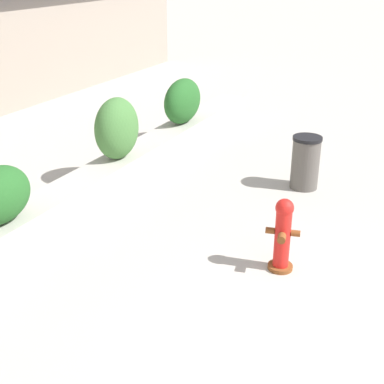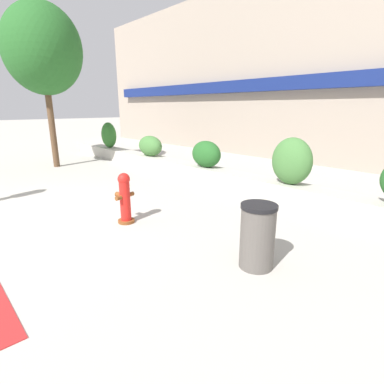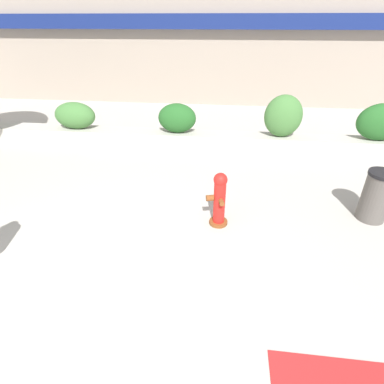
{
  "view_description": "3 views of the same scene",
  "coord_description": "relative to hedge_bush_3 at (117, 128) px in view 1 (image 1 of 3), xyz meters",
  "views": [
    {
      "loc": [
        -4.58,
        0.37,
        4.07
      ],
      "look_at": [
        1.92,
        3.68,
        0.82
      ],
      "focal_mm": 50.0,
      "sensor_mm": 36.0,
      "label": 1
    },
    {
      "loc": [
        7.13,
        -0.8,
        2.38
      ],
      "look_at": [
        1.98,
        3.89,
        0.4
      ],
      "focal_mm": 28.0,
      "sensor_mm": 36.0,
      "label": 2
    },
    {
      "loc": [
        1.81,
        -2.55,
        3.43
      ],
      "look_at": [
        1.19,
        2.6,
        0.43
      ],
      "focal_mm": 28.0,
      "sensor_mm": 36.0,
      "label": 3
    }
  ],
  "objects": [
    {
      "name": "trash_bin",
      "position": [
        1.37,
        -3.27,
        -0.58
      ],
      "size": [
        0.55,
        0.55,
        1.01
      ],
      "color": "#56514C",
      "rests_on": "ground"
    },
    {
      "name": "hedge_bush_3",
      "position": [
        0.0,
        0.0,
        0.0
      ],
      "size": [
        1.05,
        0.7,
        1.17
      ],
      "primitive_type": "ellipsoid",
      "color": "#427538",
      "rests_on": "planter_wall_low"
    },
    {
      "name": "hedge_bush_4",
      "position": [
        2.63,
        0.0,
        -0.08
      ],
      "size": [
        1.32,
        0.63,
        1.02
      ],
      "primitive_type": "ellipsoid",
      "color": "#235B23",
      "rests_on": "planter_wall_low"
    },
    {
      "name": "fire_hydrant",
      "position": [
        -1.61,
        -3.8,
        -0.53
      ],
      "size": [
        0.47,
        0.48,
        1.08
      ],
      "color": "brown",
      "rests_on": "ground"
    }
  ]
}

